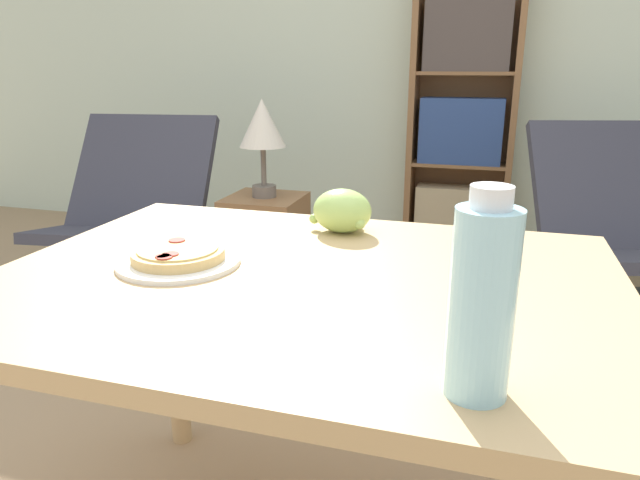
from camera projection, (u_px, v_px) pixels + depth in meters
wall_back at (426, 35)px, 3.45m from camera, size 8.00×0.05×2.60m
dining_table at (304, 322)px, 1.11m from camera, size 1.18×0.87×0.74m
pizza_on_plate at (179, 257)px, 1.14m from camera, size 0.25×0.25×0.04m
grape_bunch at (342, 211)px, 1.35m from camera, size 0.15×0.11×0.10m
drink_bottle at (482, 301)px, 0.66m from camera, size 0.08×0.08×0.26m
lounge_chair_near at (133, 243)px, 2.81m from camera, size 0.78×0.85×0.88m
lounge_chair_far at (619, 266)px, 2.48m from camera, size 0.85×0.91×0.88m
bookshelf at (461, 127)px, 3.39m from camera, size 0.61×0.25×1.63m
side_table at (266, 253)px, 2.71m from camera, size 0.34×0.34×0.54m
table_lamp at (262, 128)px, 2.53m from camera, size 0.21×0.21×0.44m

